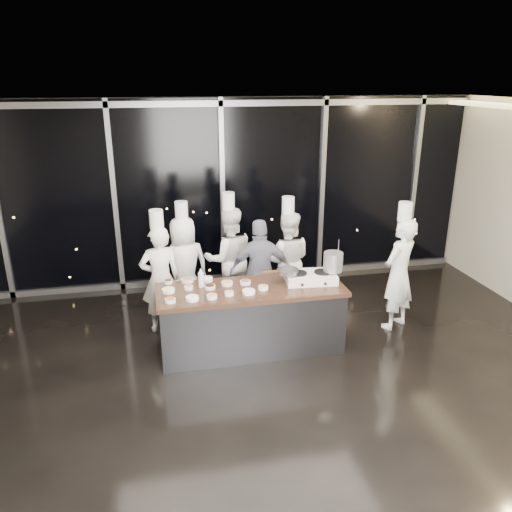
{
  "coord_description": "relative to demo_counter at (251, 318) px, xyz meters",
  "views": [
    {
      "loc": [
        -1.17,
        -4.99,
        3.5
      ],
      "look_at": [
        0.13,
        1.2,
        1.23
      ],
      "focal_mm": 35.0,
      "sensor_mm": 36.0,
      "label": 1
    }
  ],
  "objects": [
    {
      "name": "chef_side",
      "position": [
        2.21,
        0.21,
        0.4
      ],
      "size": [
        0.72,
        0.65,
        1.89
      ],
      "rotation": [
        0.0,
        0.0,
        3.67
      ],
      "color": "white",
      "rests_on": "ground"
    },
    {
      "name": "chef_center",
      "position": [
        -0.07,
        1.36,
        0.38
      ],
      "size": [
        0.84,
        0.67,
        1.88
      ],
      "rotation": [
        0.0,
        0.0,
        3.2
      ],
      "color": "white",
      "rests_on": "ground"
    },
    {
      "name": "chef_far_left",
      "position": [
        -1.15,
        0.82,
        0.36
      ],
      "size": [
        0.62,
        0.45,
        1.8
      ],
      "rotation": [
        0.0,
        0.0,
        3.27
      ],
      "color": "white",
      "rests_on": "ground"
    },
    {
      "name": "ground",
      "position": [
        0.0,
        -0.9,
        -0.45
      ],
      "size": [
        9.0,
        9.0,
        0.0
      ],
      "primitive_type": "plane",
      "color": "black",
      "rests_on": "ground"
    },
    {
      "name": "frying_pan",
      "position": [
        0.51,
        0.08,
        0.61
      ],
      "size": [
        0.52,
        0.32,
        0.05
      ],
      "rotation": [
        0.0,
        0.0,
        -0.09
      ],
      "color": "gray",
      "rests_on": "stove"
    },
    {
      "name": "prep_bowls",
      "position": [
        -0.55,
        0.05,
        0.47
      ],
      "size": [
        1.36,
        0.76,
        0.05
      ],
      "color": "white",
      "rests_on": "demo_counter"
    },
    {
      "name": "window_wall",
      "position": [
        0.0,
        2.53,
        1.14
      ],
      "size": [
        8.9,
        0.11,
        3.2
      ],
      "color": "black",
      "rests_on": "ground"
    },
    {
      "name": "chef_left",
      "position": [
        -0.78,
        1.28,
        0.34
      ],
      "size": [
        0.86,
        0.67,
        1.79
      ],
      "rotation": [
        0.0,
        0.0,
        3.4
      ],
      "color": "white",
      "rests_on": "ground"
    },
    {
      "name": "stock_pot",
      "position": [
        1.13,
        0.03,
        0.72
      ],
      "size": [
        0.28,
        0.28,
        0.26
      ],
      "primitive_type": "cylinder",
      "rotation": [
        0.0,
        0.0,
        -0.09
      ],
      "color": "#A8A7AA",
      "rests_on": "stove"
    },
    {
      "name": "chef_right",
      "position": [
        0.81,
        1.19,
        0.35
      ],
      "size": [
        0.9,
        0.78,
        1.81
      ],
      "rotation": [
        0.0,
        0.0,
        2.88
      ],
      "color": "white",
      "rests_on": "ground"
    },
    {
      "name": "demo_counter",
      "position": [
        0.0,
        0.0,
        0.0
      ],
      "size": [
        2.46,
        0.86,
        0.9
      ],
      "color": "#3B3B40",
      "rests_on": "ground"
    },
    {
      "name": "room_shell",
      "position": [
        0.18,
        -0.9,
        1.79
      ],
      "size": [
        9.02,
        7.02,
        3.21
      ],
      "color": "beige",
      "rests_on": "ground"
    },
    {
      "name": "squeeze_bottle",
      "position": [
        -0.63,
        0.16,
        0.57
      ],
      "size": [
        0.07,
        0.07,
        0.26
      ],
      "color": "white",
      "rests_on": "demo_counter"
    },
    {
      "name": "stove",
      "position": [
        0.83,
        0.05,
        0.51
      ],
      "size": [
        0.7,
        0.48,
        0.14
      ],
      "rotation": [
        0.0,
        0.0,
        -0.09
      ],
      "color": "white",
      "rests_on": "demo_counter"
    },
    {
      "name": "guest",
      "position": [
        0.31,
        0.83,
        0.34
      ],
      "size": [
        0.95,
        0.45,
        1.58
      ],
      "rotation": [
        0.0,
        0.0,
        3.07
      ],
      "color": "#151C3B",
      "rests_on": "ground"
    }
  ]
}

